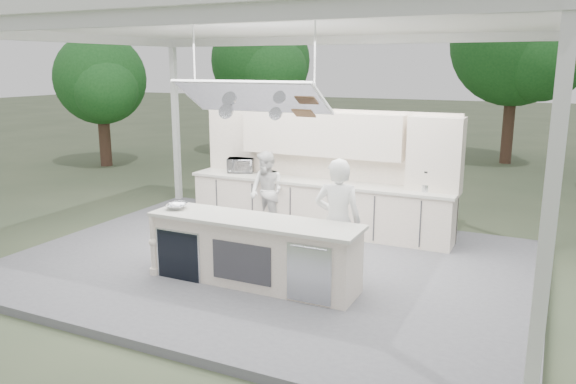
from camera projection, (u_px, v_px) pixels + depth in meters
The scene contains 12 objects.
ground at pixel (271, 268), 8.93m from camera, with size 90.00×90.00×0.00m, color #4D563B.
stage_deck at pixel (271, 265), 8.92m from camera, with size 8.00×6.00×0.12m, color slate.
tent at pixel (269, 26), 8.09m from camera, with size 8.20×6.20×3.86m.
demo_island at pixel (252, 251), 7.92m from camera, with size 3.10×0.79×0.95m.
back_counter at pixel (317, 205), 10.47m from camera, with size 5.08×0.72×0.95m.
back_wall_unit at pixel (345, 154), 10.25m from camera, with size 5.05×0.48×2.25m.
tree_cluster at pixel (414, 60), 16.87m from camera, with size 19.55×9.40×5.85m.
head_chef at pixel (338, 221), 7.87m from camera, with size 0.66×0.43×1.80m, color white.
sous_chef at pixel (267, 192), 10.39m from camera, with size 0.73×0.57×1.49m, color silver.
toaster_oven at pixel (241, 165), 11.15m from camera, with size 0.51×0.35×0.28m, color silver.
bowl_large at pixel (176, 207), 8.33m from camera, with size 0.30×0.30×0.07m, color silver.
bowl_small at pixel (179, 205), 8.39m from camera, with size 0.26×0.26×0.08m, color silver.
Camera 1 is at (3.87, -7.50, 3.17)m, focal length 35.00 mm.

